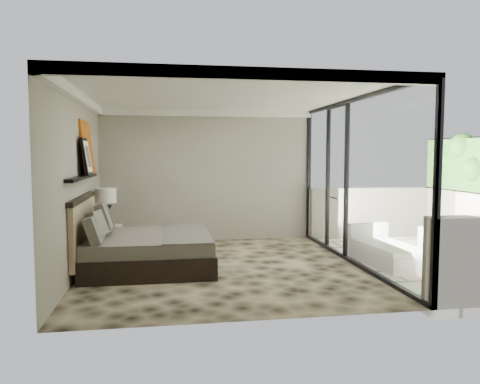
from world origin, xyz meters
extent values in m
plane|color=black|center=(0.00, 0.00, 0.00)|extent=(5.00, 5.00, 0.00)
cube|color=silver|center=(0.00, 0.00, 2.79)|extent=(4.50, 5.00, 0.02)
cube|color=gray|center=(0.00, 2.49, 1.40)|extent=(4.50, 0.02, 2.80)
cube|color=gray|center=(-2.24, 0.00, 1.40)|extent=(0.02, 5.00, 2.80)
cube|color=white|center=(2.25, 0.00, 1.40)|extent=(0.08, 5.00, 2.80)
cube|color=beige|center=(3.75, 0.00, -0.06)|extent=(3.00, 5.00, 0.12)
cube|color=black|center=(-2.18, 0.10, 1.50)|extent=(0.12, 2.20, 0.05)
cube|color=black|center=(-1.16, 0.14, 0.17)|extent=(2.01, 1.91, 0.34)
cube|color=#534E45|center=(-1.16, 0.14, 0.45)|extent=(1.95, 1.85, 0.21)
cube|color=#545249|center=(-0.59, 0.14, 0.56)|extent=(0.77, 1.89, 0.03)
cube|color=#9C8263|center=(-2.20, 0.14, 0.67)|extent=(0.08, 2.01, 0.96)
cube|color=black|center=(-2.00, 1.44, 0.27)|extent=(0.57, 0.57, 0.54)
cone|color=black|center=(-2.00, 1.40, 0.62)|extent=(0.22, 0.22, 0.20)
cone|color=black|center=(-2.00, 1.40, 0.82)|extent=(0.22, 0.22, 0.20)
cylinder|color=silver|center=(-2.00, 1.40, 1.10)|extent=(0.39, 0.39, 0.27)
cube|color=#B7280F|center=(-2.19, 0.69, 1.97)|extent=(0.13, 0.90, 0.90)
cube|color=black|center=(-2.14, 0.28, 1.82)|extent=(0.11, 0.50, 0.60)
cube|color=silver|center=(4.18, 0.66, 0.23)|extent=(0.53, 0.53, 0.45)
cube|color=silver|center=(2.83, -0.21, 0.13)|extent=(0.87, 1.57, 0.27)
cube|color=silver|center=(2.83, -0.21, 0.30)|extent=(0.83, 1.48, 0.08)
cube|color=silver|center=(2.77, 0.51, 0.43)|extent=(0.77, 0.17, 0.33)
camera|label=1|loc=(-0.92, -7.51, 1.86)|focal=35.00mm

